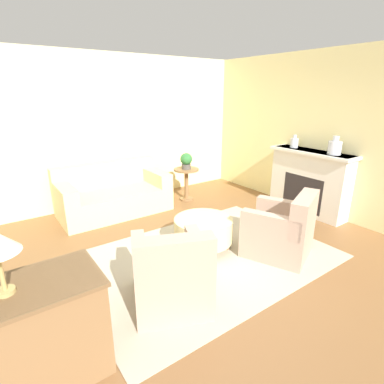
% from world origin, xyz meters
% --- Properties ---
extents(ground_plane, '(16.00, 16.00, 0.00)m').
position_xyz_m(ground_plane, '(0.00, 0.00, 0.00)').
color(ground_plane, brown).
extents(wall_back, '(9.64, 0.12, 2.80)m').
position_xyz_m(wall_back, '(0.00, 2.88, 1.40)').
color(wall_back, beige).
rests_on(wall_back, ground_plane).
extents(wall_right, '(0.12, 9.36, 2.80)m').
position_xyz_m(wall_right, '(2.74, 0.00, 1.40)').
color(wall_right, beige).
rests_on(wall_right, ground_plane).
extents(rug, '(3.26, 2.28, 0.01)m').
position_xyz_m(rug, '(0.00, 0.00, 0.01)').
color(rug, '#B2A893').
rests_on(rug, ground_plane).
extents(couch, '(1.92, 0.94, 0.88)m').
position_xyz_m(couch, '(-0.39, 2.26, 0.32)').
color(couch, beige).
rests_on(couch, ground_plane).
extents(armchair_left, '(1.00, 1.03, 0.88)m').
position_xyz_m(armchair_left, '(-0.87, -0.51, 0.34)').
color(armchair_left, tan).
rests_on(armchair_left, rug).
extents(armchair_right, '(1.00, 1.03, 0.88)m').
position_xyz_m(armchair_right, '(0.87, -0.51, 0.34)').
color(armchair_right, tan).
rests_on(armchair_right, rug).
extents(ottoman_table, '(0.82, 0.82, 0.44)m').
position_xyz_m(ottoman_table, '(0.12, 0.23, 0.29)').
color(ottoman_table, beige).
rests_on(ottoman_table, rug).
extents(side_table, '(0.50, 0.50, 0.65)m').
position_xyz_m(side_table, '(1.07, 2.03, 0.44)').
color(side_table, olive).
rests_on(side_table, ground_plane).
extents(fireplace, '(0.44, 1.51, 1.14)m').
position_xyz_m(fireplace, '(2.50, 0.21, 0.60)').
color(fireplace, silver).
rests_on(fireplace, ground_plane).
extents(dresser, '(1.23, 0.60, 0.84)m').
position_xyz_m(dresser, '(-2.25, -0.67, 0.44)').
color(dresser, olive).
rests_on(dresser, ground_plane).
extents(vase_mantel_near, '(0.14, 0.14, 0.23)m').
position_xyz_m(vase_mantel_near, '(2.48, 0.60, 1.23)').
color(vase_mantel_near, silver).
rests_on(vase_mantel_near, fireplace).
extents(vase_mantel_far, '(0.21, 0.21, 0.30)m').
position_xyz_m(vase_mantel_far, '(2.48, -0.18, 1.26)').
color(vase_mantel_far, silver).
rests_on(vase_mantel_far, fireplace).
extents(potted_plant_on_side_table, '(0.24, 0.24, 0.32)m').
position_xyz_m(potted_plant_on_side_table, '(1.07, 2.03, 0.82)').
color(potted_plant_on_side_table, '#4C4742').
rests_on(potted_plant_on_side_table, side_table).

